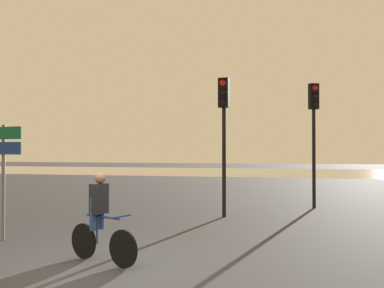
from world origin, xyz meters
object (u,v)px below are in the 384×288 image
Objects in this scene: traffic_light_center at (224,120)px; direction_sign_post at (2,160)px; cyclist at (100,217)px; traffic_light_far_right at (314,121)px.

traffic_light_center is 1.63× the size of direction_sign_post.
traffic_light_center is 2.61× the size of cyclist.
cyclist is at bearing 45.05° from traffic_light_far_right.
traffic_light_far_right reaches higher than traffic_light_center.
cyclist is (2.96, -1.26, -0.97)m from direction_sign_post.
traffic_light_far_right is 2.70× the size of cyclist.
traffic_light_center is at bearing -124.87° from direction_sign_post.
traffic_light_far_right reaches higher than cyclist.
direction_sign_post is 1.60× the size of cyclist.
direction_sign_post is 3.36m from cyclist.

